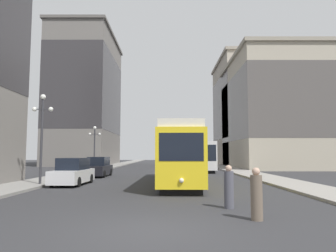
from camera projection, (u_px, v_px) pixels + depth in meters
The scene contains 14 objects.
ground_plane at pixel (152, 230), 8.55m from camera, with size 200.00×200.00×0.00m, color #303033.
sidewalk_left at pixel (110, 167), 48.44m from camera, with size 3.03×120.00×0.15m, color gray.
sidewalk_right at pixel (223, 167), 48.36m from camera, with size 3.03×120.00×0.15m, color gray.
streetcar at pixel (181, 154), 22.67m from camera, with size 3.03×14.89×3.89m.
transit_bus at pixel (202, 155), 38.33m from camera, with size 2.75×11.42×3.45m.
parked_car_left_near at pixel (74, 172), 21.25m from camera, with size 2.00×4.63×1.82m.
parked_car_left_mid at pixel (100, 167), 29.06m from camera, with size 1.94×4.70×1.82m.
pedestrian_crossing_near at pixel (230, 188), 12.06m from camera, with size 0.37×0.37×1.66m.
pedestrian_crossing_far at pixel (258, 196), 9.90m from camera, with size 0.37×0.37×1.66m.
lamp_post_left_near at pixel (44, 125), 20.76m from camera, with size 1.41×0.36×5.93m.
lamp_post_left_far at pixel (96, 141), 35.58m from camera, with size 1.41×0.36×5.11m.
building_left_midblock at pixel (88, 98), 61.19m from camera, with size 10.93×20.33×25.32m.
building_right_corner at pixel (278, 111), 47.48m from camera, with size 14.00×19.08×16.68m.
building_right_midblock at pixel (253, 111), 59.39m from camera, with size 13.02×17.32×19.94m.
Camera 1 is at (0.48, -8.77, 2.09)m, focal length 33.36 mm.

